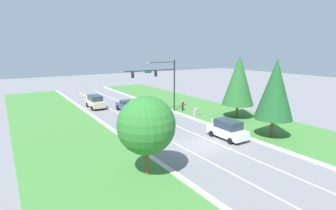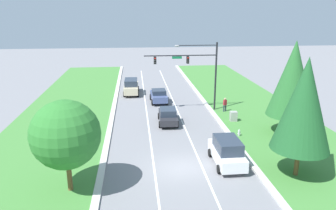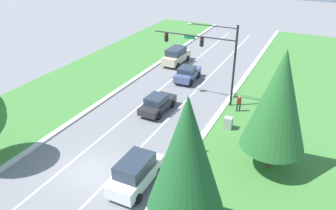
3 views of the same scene
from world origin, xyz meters
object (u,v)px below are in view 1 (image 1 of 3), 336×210
charcoal_sedan (154,116)px  traffic_signal_mast (161,78)px  fire_hydrant (212,121)px  conifer_near_right_tree (239,80)px  oak_near_left_tree (146,126)px  utility_cabinet (196,112)px  white_suv (227,129)px  champagne_suv (95,102)px  conifer_far_right_tree (275,89)px  pedestrian (183,105)px  slate_blue_sedan (127,105)px

charcoal_sedan → traffic_signal_mast: bearing=51.1°
charcoal_sedan → fire_hydrant: (6.18, -4.38, -0.47)m
conifer_near_right_tree → oak_near_left_tree: (-18.62, -8.29, -1.42)m
traffic_signal_mast → conifer_near_right_tree: conifer_near_right_tree is taller
utility_cabinet → oak_near_left_tree: 19.29m
white_suv → champagne_suv: 23.55m
champagne_suv → fire_hydrant: size_ratio=7.19×
white_suv → conifer_far_right_tree: 6.51m
champagne_suv → oak_near_left_tree: bearing=-97.6°
charcoal_sedan → pedestrian: 7.58m
conifer_near_right_tree → oak_near_left_tree: 20.43m
white_suv → conifer_near_right_tree: 10.29m
charcoal_sedan → conifer_near_right_tree: conifer_near_right_tree is taller
charcoal_sedan → conifer_near_right_tree: 12.55m
traffic_signal_mast → white_suv: bearing=-90.2°
charcoal_sedan → slate_blue_sedan: size_ratio=1.05×
white_suv → slate_blue_sedan: size_ratio=1.08×
conifer_far_right_tree → slate_blue_sedan: bearing=112.3°
fire_hydrant → champagne_suv: bearing=120.5°
white_suv → oak_near_left_tree: oak_near_left_tree is taller
traffic_signal_mast → charcoal_sedan: bearing=-131.2°
conifer_near_right_tree → conifer_far_right_tree: conifer_near_right_tree is taller
traffic_signal_mast → oak_near_left_tree: bearing=-124.2°
pedestrian → conifer_far_right_tree: (1.01, -15.16, 4.34)m
white_suv → pedestrian: bearing=75.1°
traffic_signal_mast → conifer_far_right_tree: (4.37, -16.03, 0.01)m
conifer_far_right_tree → utility_cabinet: bearing=94.9°
slate_blue_sedan → oak_near_left_tree: (-7.32, -20.46, 3.05)m
pedestrian → fire_hydrant: size_ratio=2.41×
white_suv → slate_blue_sedan: bearing=102.0°
slate_blue_sedan → pedestrian: (7.23, -4.87, 0.07)m
slate_blue_sedan → fire_hydrant: bearing=-63.9°
fire_hydrant → conifer_far_right_tree: conifer_far_right_tree is taller
champagne_suv → pedestrian: size_ratio=2.98×
fire_hydrant → conifer_near_right_tree: bearing=3.0°
utility_cabinet → conifer_far_right_tree: conifer_far_right_tree is taller
traffic_signal_mast → conifer_far_right_tree: bearing=-74.8°
utility_cabinet → conifer_near_right_tree: size_ratio=0.13×
slate_blue_sedan → utility_cabinet: size_ratio=3.80×
slate_blue_sedan → conifer_far_right_tree: size_ratio=0.50×
pedestrian → oak_near_left_tree: (-14.55, -15.58, 2.98)m
slate_blue_sedan → charcoal_sedan: bearing=-89.2°
champagne_suv → conifer_near_right_tree: (14.79, -16.77, 4.25)m
slate_blue_sedan → conifer_near_right_tree: (11.30, -12.16, 4.47)m
conifer_near_right_tree → oak_near_left_tree: size_ratio=1.44×
champagne_suv → conifer_near_right_tree: 22.76m
champagne_suv → conifer_near_right_tree: conifer_near_right_tree is taller
oak_near_left_tree → pedestrian: bearing=47.0°
pedestrian → conifer_near_right_tree: (4.07, -7.29, 4.40)m
pedestrian → conifer_far_right_tree: size_ratio=0.20×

